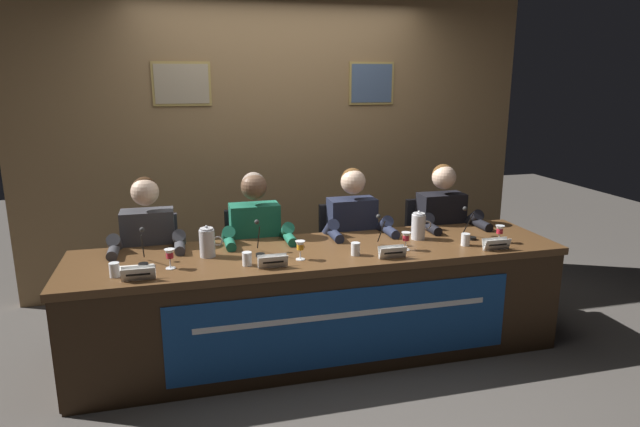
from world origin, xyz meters
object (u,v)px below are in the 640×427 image
panelist_center_right (355,236)px  water_cup_center_right (356,250)px  conference_table (325,288)px  water_pitcher_right_side (419,226)px  water_cup_far_right (465,240)px  nameplate_center_left (273,261)px  microphone_far_right (470,228)px  microphone_center_left (259,244)px  chair_far_left (153,279)px  juice_glass_far_left (170,255)px  document_stack_far_left (135,270)px  chair_far_right (432,255)px  microphone_center_right (382,237)px  panelist_far_left (149,251)px  microphone_far_left (143,253)px  panelist_center_left (257,243)px  panelist_far_right (445,229)px  nameplate_far_right (496,244)px  chair_center_left (254,270)px  juice_glass_center_right (406,238)px  chair_center_right (347,262)px  nameplate_center_right (392,252)px  juice_glass_center_left (300,247)px  water_pitcher_left_side (207,242)px  water_cup_center_left (247,259)px  water_cup_far_left (115,271)px  juice_glass_far_right (500,231)px

panelist_center_right → water_cup_center_right: bearing=-107.9°
conference_table → water_pitcher_right_side: size_ratio=15.77×
panelist_center_right → water_cup_far_right: (0.62, -0.56, 0.08)m
nameplate_center_left → microphone_far_right: 1.51m
microphone_center_left → chair_far_left: bearing=140.2°
conference_table → juice_glass_far_left: size_ratio=26.71×
document_stack_far_left → chair_far_right: bearing=17.2°
water_cup_center_right → microphone_center_right: 0.25m
panelist_far_left → juice_glass_far_left: panelist_far_left is taller
microphone_far_left → panelist_center_left: bearing=27.7°
panelist_center_right → water_cup_center_right: size_ratio=14.34×
panelist_far_right → water_cup_far_right: size_ratio=14.34×
water_cup_far_right → microphone_far_left: bearing=175.9°
panelist_center_left → nameplate_far_right: bearing=-24.6°
chair_center_left → water_cup_far_right: bearing=-28.8°
juice_glass_center_right → water_cup_far_right: 0.44m
microphone_center_right → water_pitcher_right_side: microphone_center_right is taller
panelist_far_right → panelist_far_left: bearing=180.0°
chair_center_left → nameplate_far_right: bearing=-30.4°
chair_center_left → nameplate_far_right: size_ratio=4.71×
panelist_far_left → chair_center_right: 1.54m
nameplate_center_left → water_pitcher_right_side: size_ratio=0.87×
chair_far_left → chair_far_right: bearing=0.0°
chair_far_left → nameplate_center_right: (1.53, -0.88, 0.36)m
nameplate_center_right → water_pitcher_right_side: water_pitcher_right_side is taller
juice_glass_center_left → juice_glass_center_right: bearing=1.3°
water_pitcher_left_side → chair_far_right: bearing=16.4°
chair_far_left → juice_glass_center_right: chair_far_left is taller
juice_glass_far_left → water_cup_center_left: 0.47m
nameplate_center_left → water_cup_center_right: water_cup_center_right is taller
panelist_far_left → juice_glass_far_left: (0.15, -0.53, 0.13)m
chair_far_left → chair_far_right: 2.26m
water_cup_far_left → microphone_far_right: microphone_far_right is taller
chair_far_right → nameplate_far_right: 0.97m
chair_center_left → panelist_far_right: panelist_far_right is taller
panelist_far_left → nameplate_center_left: bearing=-41.4°
juice_glass_center_right → chair_far_right: chair_far_right is taller
panelist_center_right → water_pitcher_right_side: bearing=-41.5°
nameplate_center_right → juice_glass_center_right: bearing=42.2°
nameplate_far_right → microphone_far_right: microphone_far_right is taller
chair_far_left → microphone_far_left: 0.72m
chair_far_left → water_cup_far_left: size_ratio=10.49×
conference_table → juice_glass_far_left: 1.03m
conference_table → water_pitcher_left_side: water_pitcher_left_side is taller
water_cup_center_left → water_cup_far_right: size_ratio=1.00×
chair_far_left → panelist_center_left: 0.83m
water_cup_far_left → nameplate_center_right: 1.70m
nameplate_center_right → juice_glass_far_right: bearing=8.6°
panelist_far_right → water_pitcher_left_side: (-1.87, -0.35, 0.14)m
panelist_center_left → juice_glass_center_left: bearing=-70.5°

